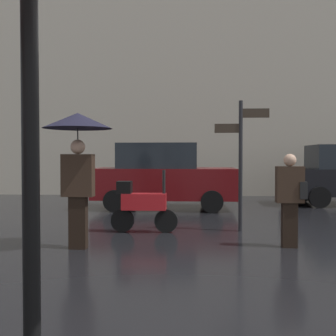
{
  "coord_description": "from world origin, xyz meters",
  "views": [
    {
      "loc": [
        0.24,
        -2.66,
        1.48
      ],
      "look_at": [
        -0.23,
        4.67,
        1.29
      ],
      "focal_mm": 42.72,
      "sensor_mm": 36.0,
      "label": 1
    }
  ],
  "objects": [
    {
      "name": "parked_car_left",
      "position": [
        -0.64,
        8.93,
        0.95
      ],
      "size": [
        4.04,
        2.05,
        1.88
      ],
      "rotation": [
        0.0,
        0.0,
        -0.29
      ],
      "color": "#590C0F",
      "rests_on": "ground"
    },
    {
      "name": "parked_scooter",
      "position": [
        -0.78,
        5.15,
        0.55
      ],
      "size": [
        1.33,
        0.32,
        1.23
      ],
      "rotation": [
        0.0,
        0.0,
        -0.03
      ],
      "color": "black",
      "rests_on": "ground"
    },
    {
      "name": "pedestrian_with_umbrella",
      "position": [
        -1.63,
        3.68,
        1.75
      ],
      "size": [
        1.11,
        1.11,
        2.2
      ],
      "rotation": [
        0.0,
        0.0,
        0.22
      ],
      "color": "black",
      "rests_on": "ground"
    },
    {
      "name": "street_signpost",
      "position": [
        1.18,
        5.41,
        1.6
      ],
      "size": [
        1.08,
        0.08,
        2.61
      ],
      "color": "black",
      "rests_on": "ground"
    },
    {
      "name": "pedestrian_with_bag",
      "position": [
        1.83,
        3.99,
        0.87
      ],
      "size": [
        0.48,
        0.24,
        1.54
      ],
      "rotation": [
        0.0,
        0.0,
        0.53
      ],
      "color": "black",
      "rests_on": "ground"
    }
  ]
}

